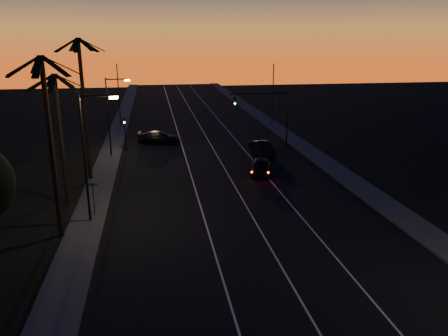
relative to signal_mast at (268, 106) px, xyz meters
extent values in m
cube|color=black|center=(-7.14, -9.99, -4.78)|extent=(20.00, 170.00, 0.01)
cube|color=#343432|center=(-18.34, -9.99, -4.70)|extent=(2.40, 170.00, 0.16)
cube|color=#343432|center=(4.06, -9.99, -4.70)|extent=(2.40, 170.00, 0.16)
cube|color=silver|center=(-10.14, -9.99, -4.76)|extent=(0.12, 160.00, 0.01)
cube|color=silver|center=(-6.64, -9.99, -4.76)|extent=(0.12, 160.00, 0.01)
cube|color=silver|center=(-3.14, -9.99, -4.76)|extent=(0.12, 160.00, 0.01)
cylinder|color=black|center=(-19.74, -21.99, 0.97)|extent=(0.32, 0.32, 11.50)
cube|color=black|center=(-18.71, -21.73, 6.15)|extent=(2.18, 0.92, 1.18)
cube|color=black|center=(-19.30, -21.03, 6.15)|extent=(1.25, 2.12, 1.18)
cube|color=black|center=(-20.22, -21.05, 6.15)|extent=(1.34, 2.09, 1.18)
cube|color=black|center=(-20.77, -21.78, 6.15)|extent=(2.18, 0.82, 1.18)
cube|color=black|center=(-20.55, -22.67, 6.15)|extent=(1.90, 1.69, 1.18)
cube|color=black|center=(-19.71, -23.05, 6.15)|extent=(0.45, 2.16, 1.18)
cube|color=black|center=(-18.89, -22.63, 6.15)|extent=(1.95, 1.61, 1.18)
cylinder|color=black|center=(-20.34, -15.99, 0.22)|extent=(0.32, 0.32, 10.00)
cube|color=black|center=(-19.31, -15.73, 4.65)|extent=(2.18, 0.92, 1.18)
cube|color=black|center=(-19.90, -15.03, 4.65)|extent=(1.25, 2.12, 1.18)
cube|color=black|center=(-20.82, -15.05, 4.65)|extent=(1.34, 2.09, 1.18)
cube|color=black|center=(-21.37, -15.78, 4.65)|extent=(2.18, 0.82, 1.18)
cube|color=black|center=(-21.15, -16.67, 4.65)|extent=(1.90, 1.69, 1.18)
cube|color=black|center=(-20.31, -17.05, 4.65)|extent=(0.45, 2.16, 1.18)
cube|color=black|center=(-19.49, -16.63, 4.65)|extent=(1.95, 1.61, 1.18)
cylinder|color=black|center=(-19.34, -9.99, 1.47)|extent=(0.32, 0.32, 12.50)
cube|color=black|center=(-18.31, -9.73, 7.15)|extent=(2.18, 0.92, 1.18)
cube|color=black|center=(-18.90, -9.03, 7.15)|extent=(1.25, 2.12, 1.18)
cube|color=black|center=(-19.82, -9.05, 7.15)|extent=(1.34, 2.09, 1.18)
cube|color=black|center=(-20.37, -9.78, 7.15)|extent=(2.18, 0.82, 1.18)
cube|color=black|center=(-20.15, -10.67, 7.15)|extent=(1.90, 1.69, 1.18)
cube|color=black|center=(-19.31, -11.05, 7.15)|extent=(0.45, 2.16, 1.18)
cube|color=black|center=(-18.49, -10.63, 7.15)|extent=(1.95, 1.61, 1.18)
cylinder|color=black|center=(-18.14, -19.99, -0.28)|extent=(0.16, 0.16, 9.00)
cylinder|color=black|center=(-17.04, -19.99, 4.07)|extent=(2.20, 0.12, 0.12)
cube|color=#FFD666|center=(-15.94, -19.99, 3.94)|extent=(0.55, 0.26, 0.16)
cylinder|color=black|center=(-18.14, -1.99, -0.53)|extent=(0.16, 0.16, 8.50)
cylinder|color=black|center=(-17.04, -1.99, 3.57)|extent=(2.20, 0.12, 0.12)
cube|color=#FFD666|center=(-15.94, -1.99, 3.44)|extent=(0.55, 0.26, 0.16)
cylinder|color=black|center=(-17.94, -18.99, -3.48)|extent=(0.06, 0.06, 2.60)
cube|color=#0E5429|center=(-17.94, -18.99, -2.33)|extent=(0.70, 0.03, 0.20)
cylinder|color=black|center=(2.36, 0.01, -1.28)|extent=(0.20, 0.20, 7.00)
cylinder|color=black|center=(-1.14, 0.01, 1.52)|extent=(7.00, 0.16, 0.16)
cube|color=black|center=(-4.04, 0.01, 0.77)|extent=(0.32, 0.28, 1.00)
sphere|color=black|center=(-4.04, -0.16, 1.09)|extent=(0.20, 0.20, 0.20)
sphere|color=black|center=(-4.04, -0.16, 0.77)|extent=(0.20, 0.20, 0.20)
sphere|color=#14FF59|center=(-4.04, -0.16, 0.45)|extent=(0.20, 0.20, 0.20)
cylinder|color=black|center=(-16.64, 0.01, -2.68)|extent=(0.14, 0.14, 4.20)
cube|color=black|center=(-16.64, 0.01, -1.08)|extent=(0.28, 0.25, 0.90)
sphere|color=black|center=(-16.64, -0.14, -0.80)|extent=(0.18, 0.18, 0.18)
sphere|color=black|center=(-16.64, -0.14, -1.08)|extent=(0.18, 0.18, 0.18)
sphere|color=#14FF59|center=(-16.64, -0.14, -1.36)|extent=(0.18, 0.18, 0.18)
cylinder|color=black|center=(-18.14, 15.01, -0.28)|extent=(0.14, 0.14, 9.00)
cylinder|color=black|center=(3.86, 12.01, -0.28)|extent=(0.14, 0.14, 9.00)
imported|color=black|center=(-3.53, -10.95, -4.04)|extent=(2.85, 4.62, 1.47)
sphere|color=#FF0F05|center=(-4.94, -13.22, -3.80)|extent=(0.18, 0.18, 0.18)
sphere|color=#FF0F05|center=(-3.52, -13.62, -3.80)|extent=(0.18, 0.18, 0.18)
imported|color=black|center=(-1.71, -4.22, -4.00)|extent=(2.18, 4.84, 1.54)
imported|color=black|center=(-12.81, 3.28, -4.02)|extent=(5.51, 3.15, 1.50)
camera|label=1|loc=(-13.45, -49.58, 7.69)|focal=35.00mm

